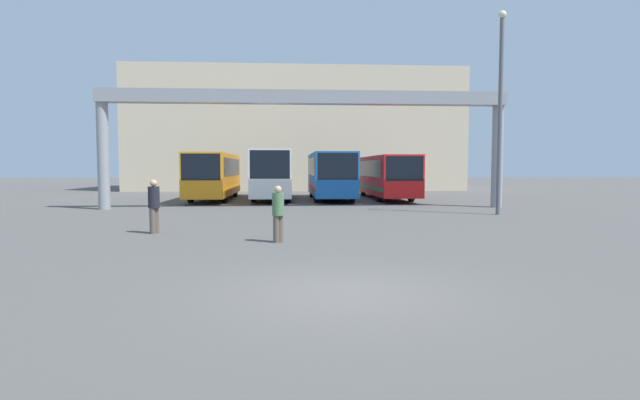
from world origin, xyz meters
The scene contains 10 objects.
ground_plane centered at (0.00, 0.00, 0.00)m, with size 200.00×200.00×0.00m, color #514F4C.
building_backdrop centered at (0.00, 43.33, 5.79)m, with size 32.00×12.00×11.59m.
overhead_gantry centered at (0.00, 18.19, 5.13)m, with size 21.66×0.80×6.25m.
bus_slot_0 centered at (-5.90, 25.87, 1.78)m, with size 2.45×11.11×3.09m.
bus_slot_1 centered at (-1.97, 25.70, 1.89)m, with size 2.53×10.77×3.28m.
bus_slot_2 centered at (1.97, 25.35, 1.81)m, with size 2.61×10.08×3.14m.
bus_slot_3 centered at (5.90, 26.09, 1.71)m, with size 2.45×11.55×2.96m.
pedestrian_mid_left centered at (-5.40, 8.27, 0.95)m, with size 0.37×0.37×1.79m.
pedestrian_near_center centered at (-1.26, 6.00, 0.88)m, with size 0.34×0.34×1.66m.
lamp_post centered at (8.78, 13.94, 5.01)m, with size 0.36×0.36×9.28m.
Camera 1 is at (-1.01, -8.51, 2.18)m, focal length 28.00 mm.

